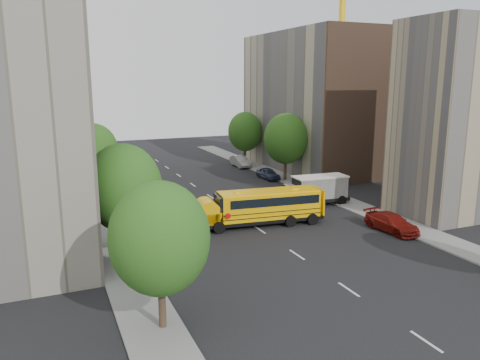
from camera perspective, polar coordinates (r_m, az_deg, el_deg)
ground at (r=39.93m, az=1.19°, el=-5.27°), size 120.00×120.00×0.00m
sidewalk_left at (r=41.66m, az=-16.39°, el=-4.95°), size 3.00×80.00×0.12m
sidewalk_right at (r=49.59m, az=10.98°, el=-1.95°), size 3.00×80.00×0.12m
lane_markings at (r=48.87m, az=-3.64°, el=-2.02°), size 0.15×64.00×0.01m
building_left_cream at (r=40.81m, az=-26.59°, el=8.14°), size 10.00×26.00×20.00m
building_left_redbrick at (r=62.98m, az=-25.26°, el=6.03°), size 10.00×15.00×13.00m
building_right_near at (r=45.41m, az=25.12°, el=6.65°), size 10.00×7.00×17.00m
building_right_far at (r=64.33m, az=8.62°, el=9.39°), size 10.00×22.00×18.00m
building_right_sidewall at (r=55.28m, az=14.67°, el=8.70°), size 10.10×0.30×18.00m
street_tree_0 at (r=22.46m, az=-9.77°, el=-7.05°), size 4.80×4.80×7.41m
street_tree_1 at (r=31.84m, az=-14.02°, el=-0.92°), size 5.12×5.12×7.90m
street_tree_2 at (r=49.45m, az=-17.43°, el=3.31°), size 4.99×4.99×7.71m
street_tree_4 at (r=55.98m, az=5.60°, el=5.04°), size 5.25×5.25×8.10m
street_tree_5 at (r=66.72m, az=0.62°, el=5.92°), size 4.86×4.86×7.51m
school_bus at (r=39.05m, az=2.41°, el=-3.14°), size 10.77×3.58×2.98m
safari_truck at (r=45.96m, az=9.22°, el=-1.17°), size 6.73×2.85×2.82m
parked_car_0 at (r=31.65m, az=-10.55°, el=-9.01°), size 1.78×3.87×1.28m
parked_car_1 at (r=44.36m, az=-13.39°, el=-2.97°), size 1.70×3.98×1.28m
parked_car_2 at (r=56.41m, az=-15.61°, el=0.17°), size 2.59×5.02×1.35m
parked_car_3 at (r=39.58m, az=18.01°, el=-4.97°), size 2.42×5.05×1.42m
parked_car_4 at (r=57.36m, az=3.46°, el=0.80°), size 1.81×4.08×1.36m
parked_car_5 at (r=65.30m, az=0.05°, el=2.29°), size 1.75×4.69×1.53m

